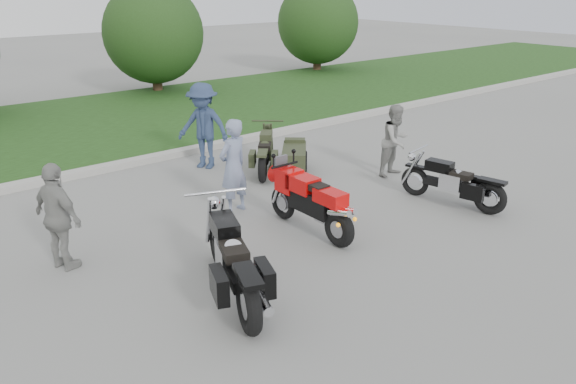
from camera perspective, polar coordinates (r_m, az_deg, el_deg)
ground at (r=8.95m, az=3.69°, el=-5.99°), size 80.00×80.00×0.00m
curb at (r=13.61m, az=-13.72°, el=3.33°), size 60.00×0.30×0.15m
grass_strip at (r=17.33m, az=-19.84°, el=6.40°), size 60.00×8.00×0.14m
tree_mid_right at (r=21.59m, az=-13.52°, el=15.42°), size 3.60×3.60×4.00m
tree_far_right at (r=26.11m, az=3.05°, el=16.79°), size 3.60×3.60×4.00m
sportbike_red at (r=9.34m, az=2.40°, el=-0.90°), size 0.35×2.06×0.98m
cruiser_left at (r=7.49m, az=-5.56°, el=-7.37°), size 1.06×2.47×0.99m
cruiser_right at (r=10.99m, az=16.70°, el=0.72°), size 0.62×2.09×0.81m
cruiser_sidecar at (r=12.37m, az=-0.60°, el=3.69°), size 1.78×1.93×0.82m
person_stripe at (r=10.14m, az=-5.59°, el=2.59°), size 0.71×0.55×1.75m
person_grey at (r=12.34m, az=10.89°, el=5.17°), size 0.81×0.66×1.56m
person_denim at (r=12.71m, az=-8.59°, el=6.64°), size 1.25×1.43×1.92m
person_back at (r=8.75m, az=-22.30°, el=-2.39°), size 0.67×1.03×1.63m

